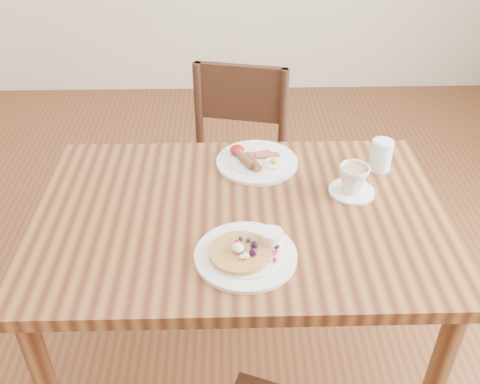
# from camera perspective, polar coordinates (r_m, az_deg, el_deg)

# --- Properties ---
(ground) EXTENTS (5.00, 5.00, 0.00)m
(ground) POSITION_cam_1_polar(r_m,az_deg,el_deg) (2.11, 0.00, -18.48)
(ground) COLOR brown
(ground) RESTS_ON ground
(dining_table) EXTENTS (1.20, 0.80, 0.75)m
(dining_table) POSITION_cam_1_polar(r_m,az_deg,el_deg) (1.62, 0.00, -4.85)
(dining_table) COLOR brown
(dining_table) RESTS_ON ground
(chair_far) EXTENTS (0.50, 0.50, 0.88)m
(chair_far) POSITION_cam_1_polar(r_m,az_deg,el_deg) (2.24, -0.57, 2.89)
(chair_far) COLOR #372014
(chair_far) RESTS_ON ground
(pancake_plate) EXTENTS (0.27, 0.27, 0.06)m
(pancake_plate) POSITION_cam_1_polar(r_m,az_deg,el_deg) (1.40, 0.78, -6.47)
(pancake_plate) COLOR white
(pancake_plate) RESTS_ON dining_table
(breakfast_plate) EXTENTS (0.27, 0.27, 0.04)m
(breakfast_plate) POSITION_cam_1_polar(r_m,az_deg,el_deg) (1.77, 1.69, 3.35)
(breakfast_plate) COLOR white
(breakfast_plate) RESTS_ON dining_table
(teacup_saucer) EXTENTS (0.14, 0.14, 0.09)m
(teacup_saucer) POSITION_cam_1_polar(r_m,az_deg,el_deg) (1.65, 11.97, 1.20)
(teacup_saucer) COLOR white
(teacup_saucer) RESTS_ON dining_table
(water_glass) EXTENTS (0.07, 0.07, 0.10)m
(water_glass) POSITION_cam_1_polar(r_m,az_deg,el_deg) (1.78, 14.81, 3.81)
(water_glass) COLOR silver
(water_glass) RESTS_ON dining_table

